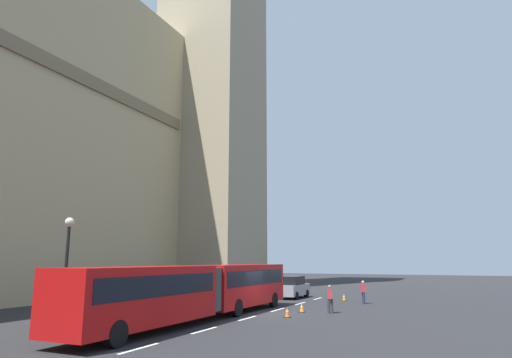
{
  "coord_description": "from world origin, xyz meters",
  "views": [
    {
      "loc": [
        -25.12,
        -10.75,
        3.17
      ],
      "look_at": [
        5.39,
        3.09,
        9.53
      ],
      "focal_mm": 30.2,
      "sensor_mm": 36.0,
      "label": 1
    }
  ],
  "objects_px": {
    "traffic_cone_middle": "(302,308)",
    "pedestrian_by_kerb": "(363,291)",
    "pedestrian_near_cones": "(330,298)",
    "traffic_cone_west": "(287,312)",
    "traffic_cone_east": "(344,297)",
    "sedan_lead": "(292,287)",
    "street_lamp": "(66,263)",
    "clock_tower": "(215,2)",
    "articulated_bus": "(200,287)"
  },
  "relations": [
    {
      "from": "traffic_cone_middle",
      "to": "traffic_cone_east",
      "type": "relative_size",
      "value": 1.0
    },
    {
      "from": "sedan_lead",
      "to": "traffic_cone_east",
      "type": "xyz_separation_m",
      "value": [
        -0.59,
        -4.61,
        -0.63
      ]
    },
    {
      "from": "traffic_cone_east",
      "to": "pedestrian_by_kerb",
      "type": "relative_size",
      "value": 0.34
    },
    {
      "from": "traffic_cone_east",
      "to": "pedestrian_near_cones",
      "type": "height_order",
      "value": "pedestrian_near_cones"
    },
    {
      "from": "clock_tower",
      "to": "traffic_cone_west",
      "type": "distance_m",
      "value": 46.45
    },
    {
      "from": "pedestrian_near_cones",
      "to": "sedan_lead",
      "type": "bearing_deg",
      "value": 31.87
    },
    {
      "from": "clock_tower",
      "to": "pedestrian_by_kerb",
      "type": "distance_m",
      "value": 43.42
    },
    {
      "from": "clock_tower",
      "to": "traffic_cone_middle",
      "type": "distance_m",
      "value": 45.23
    },
    {
      "from": "sedan_lead",
      "to": "pedestrian_near_cones",
      "type": "height_order",
      "value": "sedan_lead"
    },
    {
      "from": "articulated_bus",
      "to": "pedestrian_by_kerb",
      "type": "height_order",
      "value": "articulated_bus"
    },
    {
      "from": "street_lamp",
      "to": "sedan_lead",
      "type": "bearing_deg",
      "value": -12.12
    },
    {
      "from": "sedan_lead",
      "to": "pedestrian_near_cones",
      "type": "distance_m",
      "value": 10.91
    },
    {
      "from": "clock_tower",
      "to": "articulated_bus",
      "type": "relative_size",
      "value": 3.77
    },
    {
      "from": "traffic_cone_middle",
      "to": "street_lamp",
      "type": "distance_m",
      "value": 14.04
    },
    {
      "from": "traffic_cone_west",
      "to": "traffic_cone_east",
      "type": "xyz_separation_m",
      "value": [
        11.52,
        -0.58,
        0.0
      ]
    },
    {
      "from": "pedestrian_by_kerb",
      "to": "street_lamp",
      "type": "bearing_deg",
      "value": 148.56
    },
    {
      "from": "articulated_bus",
      "to": "pedestrian_by_kerb",
      "type": "xyz_separation_m",
      "value": [
        12.7,
        -6.38,
        -0.83
      ]
    },
    {
      "from": "clock_tower",
      "to": "street_lamp",
      "type": "height_order",
      "value": "clock_tower"
    },
    {
      "from": "traffic_cone_middle",
      "to": "street_lamp",
      "type": "relative_size",
      "value": 0.11
    },
    {
      "from": "clock_tower",
      "to": "street_lamp",
      "type": "bearing_deg",
      "value": -162.35
    },
    {
      "from": "traffic_cone_west",
      "to": "pedestrian_near_cones",
      "type": "bearing_deg",
      "value": -31.37
    },
    {
      "from": "articulated_bus",
      "to": "traffic_cone_east",
      "type": "bearing_deg",
      "value": -16.97
    },
    {
      "from": "traffic_cone_middle",
      "to": "traffic_cone_east",
      "type": "bearing_deg",
      "value": -4.05
    },
    {
      "from": "articulated_bus",
      "to": "traffic_cone_middle",
      "type": "bearing_deg",
      "value": -33.34
    },
    {
      "from": "traffic_cone_east",
      "to": "street_lamp",
      "type": "relative_size",
      "value": 0.11
    },
    {
      "from": "traffic_cone_west",
      "to": "traffic_cone_east",
      "type": "relative_size",
      "value": 1.0
    },
    {
      "from": "traffic_cone_west",
      "to": "sedan_lead",
      "type": "bearing_deg",
      "value": 18.38
    },
    {
      "from": "pedestrian_by_kerb",
      "to": "traffic_cone_west",
      "type": "bearing_deg",
      "value": 165.39
    },
    {
      "from": "pedestrian_near_cones",
      "to": "pedestrian_by_kerb",
      "type": "xyz_separation_m",
      "value": [
        6.74,
        -0.76,
        0.0
      ]
    },
    {
      "from": "traffic_cone_west",
      "to": "pedestrian_near_cones",
      "type": "relative_size",
      "value": 0.34
    },
    {
      "from": "traffic_cone_west",
      "to": "traffic_cone_east",
      "type": "height_order",
      "value": "same"
    },
    {
      "from": "clock_tower",
      "to": "pedestrian_near_cones",
      "type": "height_order",
      "value": "clock_tower"
    },
    {
      "from": "clock_tower",
      "to": "traffic_cone_east",
      "type": "distance_m",
      "value": 42.59
    },
    {
      "from": "traffic_cone_middle",
      "to": "pedestrian_near_cones",
      "type": "bearing_deg",
      "value": -86.15
    },
    {
      "from": "clock_tower",
      "to": "traffic_cone_east",
      "type": "bearing_deg",
      "value": -118.61
    },
    {
      "from": "street_lamp",
      "to": "pedestrian_near_cones",
      "type": "bearing_deg",
      "value": -42.46
    },
    {
      "from": "pedestrian_near_cones",
      "to": "pedestrian_by_kerb",
      "type": "bearing_deg",
      "value": -6.47
    },
    {
      "from": "traffic_cone_middle",
      "to": "pedestrian_by_kerb",
      "type": "height_order",
      "value": "pedestrian_by_kerb"
    },
    {
      "from": "traffic_cone_middle",
      "to": "pedestrian_by_kerb",
      "type": "xyz_separation_m",
      "value": [
        6.86,
        -2.54,
        0.63
      ]
    },
    {
      "from": "traffic_cone_east",
      "to": "pedestrian_by_kerb",
      "type": "xyz_separation_m",
      "value": [
        -1.93,
        -1.92,
        0.63
      ]
    },
    {
      "from": "traffic_cone_east",
      "to": "traffic_cone_middle",
      "type": "bearing_deg",
      "value": 175.95
    },
    {
      "from": "pedestrian_by_kerb",
      "to": "traffic_cone_middle",
      "type": "bearing_deg",
      "value": 159.7
    },
    {
      "from": "traffic_cone_middle",
      "to": "traffic_cone_east",
      "type": "xyz_separation_m",
      "value": [
        8.79,
        -0.62,
        0.0
      ]
    },
    {
      "from": "pedestrian_by_kerb",
      "to": "traffic_cone_east",
      "type": "bearing_deg",
      "value": 44.85
    },
    {
      "from": "traffic_cone_middle",
      "to": "pedestrian_by_kerb",
      "type": "distance_m",
      "value": 7.34
    },
    {
      "from": "articulated_bus",
      "to": "pedestrian_by_kerb",
      "type": "bearing_deg",
      "value": -26.67
    },
    {
      "from": "articulated_bus",
      "to": "sedan_lead",
      "type": "height_order",
      "value": "articulated_bus"
    },
    {
      "from": "clock_tower",
      "to": "traffic_cone_west",
      "type": "bearing_deg",
      "value": -140.37
    },
    {
      "from": "sedan_lead",
      "to": "traffic_cone_east",
      "type": "distance_m",
      "value": 4.69
    },
    {
      "from": "traffic_cone_west",
      "to": "clock_tower",
      "type": "bearing_deg",
      "value": 39.63
    }
  ]
}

